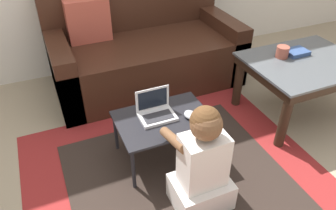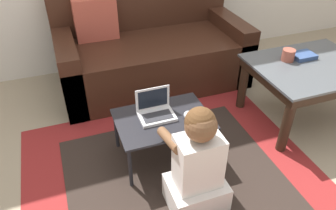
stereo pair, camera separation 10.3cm
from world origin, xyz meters
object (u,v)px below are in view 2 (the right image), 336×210
computer_mouse (190,116)px  book_on_table (303,56)px  couch (149,50)px  coffee_table (310,73)px  person_seated (197,166)px  laptop (156,112)px  laptop_desk (163,122)px  cup_on_table (288,55)px

computer_mouse → book_on_table: 1.07m
couch → coffee_table: bearing=-46.0°
couch → computer_mouse: couch is taller
couch → book_on_table: couch is taller
couch → person_seated: 1.51m
book_on_table → laptop: bearing=-173.7°
couch → computer_mouse: 1.10m
laptop_desk → cup_on_table: bearing=9.6°
couch → laptop: size_ratio=7.17×
person_seated → book_on_table: size_ratio=4.02×
coffee_table → computer_mouse: bearing=-173.8°
laptop_desk → laptop: size_ratio=2.66×
coffee_table → laptop_desk: 1.19m
computer_mouse → laptop_desk: bearing=162.0°
couch → book_on_table: size_ratio=9.53×
coffee_table → laptop_desk: (-1.19, -0.06, -0.10)m
laptop → person_seated: bearing=-80.9°
laptop_desk → computer_mouse: computer_mouse is taller
coffee_table → laptop: (-1.22, -0.02, -0.04)m
person_seated → laptop: bearing=99.1°
laptop → cup_on_table: (1.09, 0.14, 0.16)m
person_seated → book_on_table: person_seated is taller
laptop_desk → person_seated: 0.45m
coffee_table → book_on_table: 0.15m
person_seated → cup_on_table: bearing=31.8°
cup_on_table → coffee_table: bearing=-42.2°
cup_on_table → book_on_table: (0.14, -0.00, -0.03)m
person_seated → book_on_table: bearing=28.5°
laptop_desk → couch: bearing=77.5°
person_seated → cup_on_table: person_seated is taller
coffee_table → book_on_table: size_ratio=4.97×
coffee_table → laptop_desk: size_ratio=1.41×
coffee_table → cup_on_table: bearing=137.8°
couch → laptop_desk: (-0.23, -1.05, -0.00)m
laptop_desk → computer_mouse: bearing=-18.0°
laptop_desk → laptop: bearing=130.3°
laptop → person_seated: person_seated is taller
computer_mouse → coffee_table: bearing=6.2°
coffee_table → laptop_desk: coffee_table is taller
laptop → person_seated: 0.50m
couch → person_seated: couch is taller
cup_on_table → laptop_desk: bearing=-170.4°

